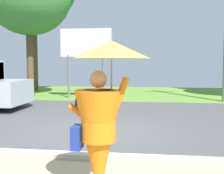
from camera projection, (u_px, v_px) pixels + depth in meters
name	position (u px, v px, depth m)	size (l,w,h in m)	color
ground_plane	(107.00, 114.00, 10.34)	(40.00, 22.00, 0.20)	#4C4C4F
monk_pedestrian	(101.00, 119.00, 3.66)	(1.06, 0.97, 2.13)	orange
roadside_billboard	(86.00, 48.00, 14.46)	(2.60, 0.12, 3.50)	slate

